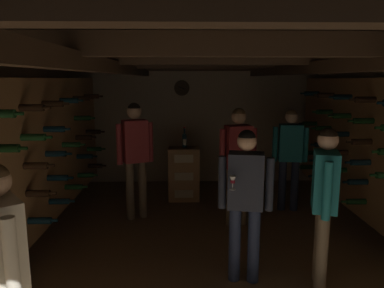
{
  "coord_description": "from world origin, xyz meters",
  "views": [
    {
      "loc": [
        -0.33,
        -3.83,
        2.04
      ],
      "look_at": [
        -0.22,
        0.53,
        1.25
      ],
      "focal_mm": 33.73,
      "sensor_mm": 36.0,
      "label": 1
    }
  ],
  "objects_px": {
    "person_guest_rear_center": "(238,156)",
    "person_guest_far_left": "(135,149)",
    "person_guest_far_right": "(290,151)",
    "person_guest_near_left": "(3,261)",
    "person_guest_mid_right": "(324,194)",
    "display_bottle": "(185,140)",
    "wine_crate_stack": "(184,174)",
    "person_host_center": "(245,193)"
  },
  "relations": [
    {
      "from": "wine_crate_stack",
      "to": "display_bottle",
      "type": "distance_m",
      "value": 0.59
    },
    {
      "from": "person_host_center",
      "to": "person_guest_rear_center",
      "type": "relative_size",
      "value": 0.94
    },
    {
      "from": "wine_crate_stack",
      "to": "person_guest_far_right",
      "type": "height_order",
      "value": "person_guest_far_right"
    },
    {
      "from": "person_guest_mid_right",
      "to": "person_guest_near_left",
      "type": "xyz_separation_m",
      "value": [
        -2.48,
        -1.16,
        -0.04
      ]
    },
    {
      "from": "display_bottle",
      "to": "person_guest_far_left",
      "type": "bearing_deg",
      "value": -129.82
    },
    {
      "from": "person_host_center",
      "to": "person_guest_rear_center",
      "type": "xyz_separation_m",
      "value": [
        0.14,
        1.43,
        0.07
      ]
    },
    {
      "from": "wine_crate_stack",
      "to": "person_guest_near_left",
      "type": "relative_size",
      "value": 0.58
    },
    {
      "from": "display_bottle",
      "to": "person_guest_mid_right",
      "type": "relative_size",
      "value": 0.22
    },
    {
      "from": "person_guest_mid_right",
      "to": "person_guest_far_right",
      "type": "relative_size",
      "value": 1.0
    },
    {
      "from": "person_host_center",
      "to": "person_guest_mid_right",
      "type": "bearing_deg",
      "value": -8.53
    },
    {
      "from": "person_guest_rear_center",
      "to": "person_guest_near_left",
      "type": "distance_m",
      "value": 3.3
    },
    {
      "from": "person_guest_far_right",
      "to": "person_guest_mid_right",
      "type": "bearing_deg",
      "value": -97.96
    },
    {
      "from": "person_host_center",
      "to": "person_guest_near_left",
      "type": "distance_m",
      "value": 2.15
    },
    {
      "from": "person_guest_rear_center",
      "to": "person_guest_far_left",
      "type": "bearing_deg",
      "value": 168.53
    },
    {
      "from": "wine_crate_stack",
      "to": "display_bottle",
      "type": "relative_size",
      "value": 2.57
    },
    {
      "from": "wine_crate_stack",
      "to": "person_host_center",
      "type": "xyz_separation_m",
      "value": [
        0.6,
        -2.55,
        0.48
      ]
    },
    {
      "from": "person_guest_mid_right",
      "to": "person_guest_far_right",
      "type": "bearing_deg",
      "value": 82.04
    },
    {
      "from": "person_guest_far_right",
      "to": "person_guest_near_left",
      "type": "relative_size",
      "value": 1.03
    },
    {
      "from": "person_guest_far_right",
      "to": "person_guest_near_left",
      "type": "bearing_deg",
      "value": -130.3
    },
    {
      "from": "person_guest_mid_right",
      "to": "person_guest_far_right",
      "type": "distance_m",
      "value": 2.13
    },
    {
      "from": "person_host_center",
      "to": "person_guest_rear_center",
      "type": "distance_m",
      "value": 1.44
    },
    {
      "from": "person_guest_mid_right",
      "to": "person_guest_rear_center",
      "type": "height_order",
      "value": "person_guest_rear_center"
    },
    {
      "from": "wine_crate_stack",
      "to": "person_guest_mid_right",
      "type": "distance_m",
      "value": 3.02
    },
    {
      "from": "person_host_center",
      "to": "display_bottle",
      "type": "bearing_deg",
      "value": 102.74
    },
    {
      "from": "person_host_center",
      "to": "person_guest_mid_right",
      "type": "distance_m",
      "value": 0.75
    },
    {
      "from": "display_bottle",
      "to": "person_guest_near_left",
      "type": "distance_m",
      "value": 4.02
    },
    {
      "from": "person_guest_far_left",
      "to": "person_guest_near_left",
      "type": "relative_size",
      "value": 1.11
    },
    {
      "from": "person_guest_mid_right",
      "to": "person_guest_far_left",
      "type": "xyz_separation_m",
      "value": [
        -2.04,
        1.84,
        0.08
      ]
    },
    {
      "from": "person_guest_far_right",
      "to": "wine_crate_stack",
      "type": "bearing_deg",
      "value": 161.44
    },
    {
      "from": "person_guest_rear_center",
      "to": "person_guest_far_left",
      "type": "height_order",
      "value": "person_guest_far_left"
    },
    {
      "from": "wine_crate_stack",
      "to": "person_guest_near_left",
      "type": "height_order",
      "value": "person_guest_near_left"
    },
    {
      "from": "display_bottle",
      "to": "person_host_center",
      "type": "xyz_separation_m",
      "value": [
        0.58,
        -2.58,
        -0.1
      ]
    },
    {
      "from": "display_bottle",
      "to": "person_guest_rear_center",
      "type": "relative_size",
      "value": 0.21
    },
    {
      "from": "person_guest_rear_center",
      "to": "person_guest_near_left",
      "type": "bearing_deg",
      "value": -124.88
    },
    {
      "from": "person_guest_rear_center",
      "to": "person_guest_far_left",
      "type": "xyz_separation_m",
      "value": [
        -1.44,
        0.29,
        0.04
      ]
    },
    {
      "from": "person_guest_rear_center",
      "to": "person_guest_far_right",
      "type": "distance_m",
      "value": 1.06
    },
    {
      "from": "person_host_center",
      "to": "person_guest_far_left",
      "type": "bearing_deg",
      "value": 126.95
    },
    {
      "from": "display_bottle",
      "to": "person_host_center",
      "type": "bearing_deg",
      "value": -77.26
    },
    {
      "from": "person_guest_rear_center",
      "to": "person_guest_near_left",
      "type": "relative_size",
      "value": 1.08
    },
    {
      "from": "person_guest_rear_center",
      "to": "person_guest_near_left",
      "type": "height_order",
      "value": "person_guest_rear_center"
    },
    {
      "from": "person_guest_rear_center",
      "to": "person_guest_mid_right",
      "type": "bearing_deg",
      "value": -68.89
    },
    {
      "from": "person_host_center",
      "to": "person_guest_rear_center",
      "type": "height_order",
      "value": "person_guest_rear_center"
    }
  ]
}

